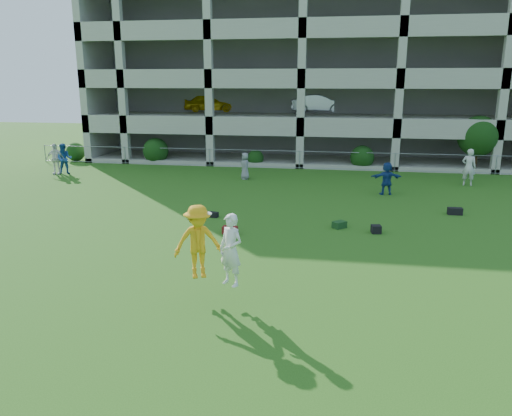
% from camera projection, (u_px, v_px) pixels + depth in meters
% --- Properties ---
extents(ground, '(100.00, 100.00, 0.00)m').
position_uv_depth(ground, '(244.00, 281.00, 14.32)').
color(ground, '#235114').
rests_on(ground, ground).
extents(bystander_a, '(1.10, 0.98, 1.88)m').
position_uv_depth(bystander_a, '(64.00, 159.00, 30.47)').
color(bystander_a, '#204A94').
rests_on(bystander_a, ground).
extents(bystander_b, '(1.16, 0.63, 1.88)m').
position_uv_depth(bystander_b, '(55.00, 159.00, 30.40)').
color(bystander_b, silver).
rests_on(bystander_b, ground).
extents(bystander_c, '(0.76, 0.89, 1.54)m').
position_uv_depth(bystander_c, '(245.00, 166.00, 28.92)').
color(bystander_c, gray).
rests_on(bystander_c, ground).
extents(bystander_d, '(1.59, 0.73, 1.65)m').
position_uv_depth(bystander_d, '(387.00, 178.00, 24.98)').
color(bystander_d, navy).
rests_on(bystander_d, ground).
extents(bystander_e, '(0.84, 0.66, 2.03)m').
position_uv_depth(bystander_e, '(469.00, 167.00, 27.10)').
color(bystander_e, silver).
rests_on(bystander_e, ground).
extents(bag_red_a, '(0.57, 0.34, 0.28)m').
position_uv_depth(bag_red_a, '(230.00, 230.00, 18.71)').
color(bag_red_a, '#58100F').
rests_on(bag_red_a, ground).
extents(bag_black_b, '(0.45, 0.34, 0.22)m').
position_uv_depth(bag_black_b, '(213.00, 215.00, 20.98)').
color(bag_black_b, black).
rests_on(bag_black_b, ground).
extents(bag_green_c, '(0.60, 0.60, 0.26)m').
position_uv_depth(bag_green_c, '(339.00, 225.00, 19.45)').
color(bag_green_c, '#123216').
rests_on(bag_green_c, ground).
extents(crate_d, '(0.40, 0.40, 0.30)m').
position_uv_depth(crate_d, '(376.00, 229.00, 18.78)').
color(crate_d, black).
rests_on(crate_d, ground).
extents(bag_black_e, '(0.61, 0.31, 0.30)m').
position_uv_depth(bag_black_e, '(455.00, 211.00, 21.37)').
color(bag_black_e, black).
rests_on(bag_black_e, ground).
extents(frisbee_contest, '(2.04, 1.18, 2.02)m').
position_uv_depth(frisbee_contest, '(206.00, 244.00, 12.82)').
color(frisbee_contest, orange).
rests_on(frisbee_contest, ground).
extents(parking_garage, '(30.00, 14.00, 12.00)m').
position_uv_depth(parking_garage, '(310.00, 75.00, 39.28)').
color(parking_garage, '#9E998C').
rests_on(parking_garage, ground).
extents(fence, '(36.06, 0.06, 1.20)m').
position_uv_depth(fence, '(300.00, 160.00, 32.31)').
color(fence, gray).
rests_on(fence, ground).
extents(shrub_row, '(34.38, 2.52, 3.50)m').
position_uv_depth(shrub_row, '(372.00, 146.00, 32.02)').
color(shrub_row, '#163D11').
rests_on(shrub_row, ground).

